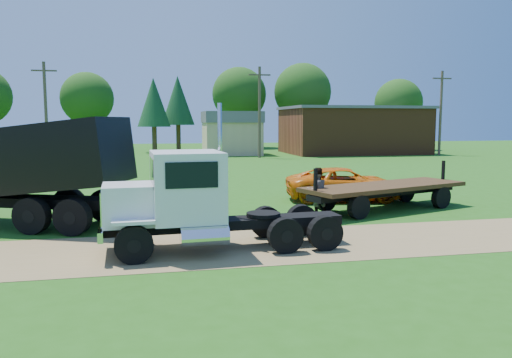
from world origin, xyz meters
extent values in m
plane|color=#215713|center=(0.00, 0.00, 0.00)|extent=(140.00, 140.00, 0.00)
cube|color=olive|center=(0.00, 0.00, 0.01)|extent=(120.00, 4.20, 0.01)
cube|color=black|center=(-2.58, -0.06, 0.72)|extent=(6.79, 1.21, 0.27)
cylinder|color=black|center=(-5.14, -1.16, 0.50)|extent=(1.01, 0.37, 0.99)
cylinder|color=black|center=(-5.14, -1.16, 0.50)|extent=(0.36, 0.35, 0.35)
cylinder|color=black|center=(-5.24, 0.76, 0.50)|extent=(1.01, 0.37, 0.99)
cylinder|color=black|center=(-5.24, 0.76, 0.50)|extent=(0.36, 0.35, 0.35)
cylinder|color=black|center=(-1.09, -0.95, 0.50)|extent=(1.01, 0.37, 0.99)
cylinder|color=black|center=(-1.09, -0.95, 0.50)|extent=(0.36, 0.35, 0.35)
cylinder|color=black|center=(-1.20, 0.98, 0.50)|extent=(1.01, 0.37, 0.99)
cylinder|color=black|center=(-1.20, 0.98, 0.50)|extent=(0.36, 0.35, 0.35)
cylinder|color=black|center=(0.08, -0.88, 0.50)|extent=(1.01, 0.37, 0.99)
cylinder|color=black|center=(0.08, -0.88, 0.50)|extent=(0.36, 0.35, 0.35)
cylinder|color=black|center=(-0.03, 1.04, 0.50)|extent=(1.01, 0.37, 0.99)
cylinder|color=black|center=(-0.03, 1.04, 0.50)|extent=(0.36, 0.35, 0.35)
cube|color=silver|center=(-5.14, -0.20, 1.40)|extent=(1.70, 1.61, 1.08)
cube|color=silver|center=(-5.95, -0.24, 1.35)|extent=(0.14, 1.35, 0.90)
cube|color=silver|center=(-6.00, -0.24, 0.72)|extent=(0.25, 2.07, 0.27)
cube|color=silver|center=(-3.71, -0.12, 1.85)|extent=(2.00, 2.26, 1.89)
cube|color=black|center=(-4.63, -0.17, 2.25)|extent=(0.14, 1.80, 0.77)
cube|color=black|center=(-3.65, -1.21, 2.25)|extent=(1.35, 0.11, 0.68)
cube|color=black|center=(-3.76, 0.97, 2.25)|extent=(1.35, 0.11, 0.68)
cube|color=silver|center=(-5.14, -1.16, 1.08)|extent=(1.10, 0.46, 0.09)
cube|color=silver|center=(-5.24, 0.76, 1.08)|extent=(1.10, 0.46, 0.09)
cylinder|color=silver|center=(-3.34, -1.14, 0.63)|extent=(1.29, 0.61, 0.54)
cylinder|color=silver|center=(-2.70, 0.43, 2.07)|extent=(0.13, 0.13, 4.14)
cylinder|color=black|center=(-1.50, 0.00, 0.93)|extent=(1.04, 1.04, 0.11)
cube|color=black|center=(-9.67, 4.71, 0.87)|extent=(8.51, 4.15, 0.33)
cylinder|color=black|center=(-8.46, 3.01, 0.60)|extent=(1.25, 0.79, 1.20)
cylinder|color=black|center=(-8.46, 3.01, 0.60)|extent=(0.54, 0.53, 0.42)
cylinder|color=black|center=(-7.64, 5.14, 0.60)|extent=(1.25, 0.79, 1.20)
cylinder|color=black|center=(-7.64, 5.14, 0.60)|extent=(0.54, 0.53, 0.42)
cylinder|color=black|center=(-7.14, 2.51, 0.60)|extent=(1.25, 0.79, 1.20)
cylinder|color=black|center=(-7.14, 2.51, 0.60)|extent=(0.54, 0.53, 0.42)
cylinder|color=black|center=(-6.32, 4.64, 0.60)|extent=(1.25, 0.79, 1.20)
cylinder|color=black|center=(-6.32, 4.64, 0.60)|extent=(0.54, 0.53, 0.42)
cube|color=black|center=(-7.85, 4.00, 2.45)|extent=(5.39, 4.15, 2.64)
imported|color=orange|center=(4.03, 7.45, 0.75)|extent=(5.72, 3.26, 1.50)
cube|color=#322310|center=(4.69, 4.81, 0.96)|extent=(7.66, 4.49, 0.17)
cube|color=black|center=(4.69, 4.81, 0.73)|extent=(7.24, 3.28, 0.23)
cylinder|color=black|center=(2.84, 3.14, 0.46)|extent=(0.96, 0.56, 0.92)
cylinder|color=black|center=(2.20, 4.97, 0.46)|extent=(0.96, 0.56, 0.92)
cylinder|color=black|center=(7.17, 4.65, 0.46)|extent=(0.96, 0.56, 0.92)
cylinder|color=black|center=(6.54, 6.47, 0.46)|extent=(0.96, 0.56, 0.92)
cube|color=black|center=(1.30, 3.63, 1.42)|extent=(0.14, 0.14, 0.92)
cube|color=black|center=(8.07, 5.99, 1.42)|extent=(0.14, 0.14, 0.92)
imported|color=#999999|center=(1.62, 4.43, 0.92)|extent=(0.97, 0.80, 1.84)
cube|color=brown|center=(18.00, 40.00, 2.50)|extent=(15.00, 10.00, 5.00)
cube|color=#5B5A60|center=(18.00, 40.00, 5.15)|extent=(15.40, 10.40, 0.30)
cube|color=tan|center=(4.00, 40.00, 1.80)|extent=(6.00, 5.00, 3.60)
cube|color=#5B5A60|center=(4.00, 40.00, 4.10)|extent=(6.20, 5.40, 1.20)
cylinder|color=brown|center=(-14.00, 35.00, 4.50)|extent=(0.28, 0.28, 9.00)
cube|color=brown|center=(-14.00, 35.00, 8.20)|extent=(2.20, 0.14, 0.14)
cylinder|color=brown|center=(6.00, 35.00, 4.50)|extent=(0.28, 0.28, 9.00)
cube|color=brown|center=(6.00, 35.00, 8.20)|extent=(2.20, 0.14, 0.14)
cylinder|color=brown|center=(26.00, 35.00, 4.50)|extent=(0.28, 0.28, 9.00)
cube|color=brown|center=(26.00, 35.00, 8.20)|extent=(2.20, 0.14, 0.14)
cylinder|color=#312314|center=(-12.48, 53.14, 1.76)|extent=(0.56, 0.56, 3.52)
sphere|color=#114010|center=(-12.48, 53.14, 6.53)|extent=(6.63, 6.63, 6.63)
cylinder|color=#312314|center=(-1.28, 49.27, 1.62)|extent=(0.56, 0.56, 3.25)
cone|color=#103617|center=(-1.28, 49.27, 6.22)|extent=(4.09, 4.09, 6.04)
cylinder|color=#312314|center=(7.37, 54.47, 1.97)|extent=(0.56, 0.56, 3.95)
sphere|color=#114010|center=(7.37, 54.47, 7.33)|extent=(7.44, 7.44, 7.44)
cylinder|color=#312314|center=(15.77, 52.26, 2.06)|extent=(0.56, 0.56, 4.12)
sphere|color=#114010|center=(15.77, 52.26, 7.65)|extent=(7.77, 7.77, 7.77)
cylinder|color=#312314|center=(26.72, 45.89, 1.62)|extent=(0.56, 0.56, 3.24)
sphere|color=#114010|center=(26.72, 45.89, 6.02)|extent=(6.11, 6.11, 6.11)
cylinder|color=#312314|center=(-4.25, 46.10, 1.53)|extent=(0.56, 0.56, 3.06)
cone|color=#103617|center=(-4.25, 46.10, 5.85)|extent=(3.84, 3.84, 5.68)
camera|label=1|loc=(-4.65, -13.92, 3.61)|focal=35.00mm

